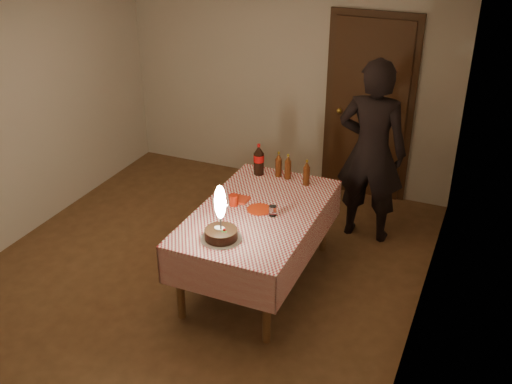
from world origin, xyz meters
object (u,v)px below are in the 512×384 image
Objects in this scene: red_plate at (259,209)px; cola_bottle at (259,160)px; red_cup at (234,200)px; clear_cup at (273,211)px; birthday_cake at (221,226)px; dining_table at (258,220)px; photographer at (371,152)px; amber_bottle_right at (306,173)px; amber_bottle_mid at (288,167)px; amber_bottle_left at (279,165)px.

cola_bottle reaches higher than red_plate.
red_cup reaches higher than clear_cup.
red_cup is 0.31× the size of cola_bottle.
dining_table is at bearing 80.67° from birthday_cake.
photographer is at bearing 66.17° from clear_cup.
clear_cup is 0.69m from amber_bottle_right.
dining_table is 0.74m from amber_bottle_mid.
red_plate is 0.70m from amber_bottle_mid.
clear_cup is 0.35× the size of amber_bottle_right.
cola_bottle is 1.25× the size of amber_bottle_right.
amber_bottle_right is at bearing 71.52° from dining_table.
red_plate is at bearing -66.53° from cola_bottle.
clear_cup is at bearing -5.42° from red_cup.
red_cup is at bearing 174.58° from clear_cup.
dining_table is 7.82× the size of red_plate.
birthday_cake is at bearing -114.76° from clear_cup.
clear_cup is at bearing -58.68° from cola_bottle.
birthday_cake is at bearing -80.91° from cola_bottle.
red_plate is 0.68m from amber_bottle_right.
clear_cup is at bearing -18.50° from red_plate.
red_cup is 1.53m from photographer.
clear_cup is 1.37m from photographer.
amber_bottle_mid reaches higher than red_cup.
amber_bottle_mid is (0.25, 0.70, 0.07)m from red_cup.
clear_cup is 0.05× the size of photographer.
red_cup is 0.39× the size of amber_bottle_mid.
amber_bottle_mid is at bearing -143.85° from photographer.
birthday_cake is 4.81× the size of red_cup.
clear_cup is at bearing -95.73° from amber_bottle_right.
amber_bottle_right is at bearing -13.01° from amber_bottle_left.
photographer is at bearing 31.67° from amber_bottle_left.
birthday_cake is 1.25m from cola_bottle.
amber_bottle_mid is at bearing -8.37° from amber_bottle_left.
red_cup reaches higher than dining_table.
red_plate is at bearing -108.77° from amber_bottle_right.
red_plate is at bearing 82.13° from dining_table.
amber_bottle_left is at bearing -148.33° from photographer.
amber_bottle_right is (0.31, 1.20, -0.00)m from birthday_cake.
amber_bottle_mid is (0.30, 0.02, -0.03)m from cola_bottle.
photographer reaches higher than amber_bottle_right.
cola_bottle reaches higher than amber_bottle_right.
clear_cup is (0.39, -0.04, -0.01)m from red_cup.
dining_table is 0.91× the size of photographer.
red_plate is at bearing -90.48° from amber_bottle_mid.
dining_table is 6.75× the size of amber_bottle_mid.
dining_table is 5.42× the size of cola_bottle.
photographer reaches higher than clear_cup.
amber_bottle_right is 0.74m from photographer.
dining_table is at bearing -67.26° from cola_bottle.
amber_bottle_mid is at bearing 3.74° from cola_bottle.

